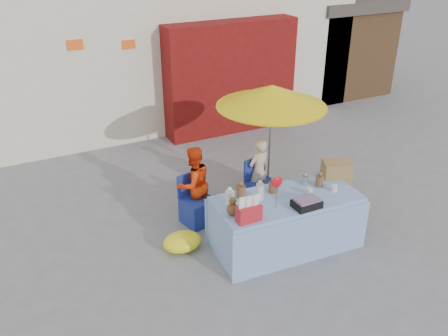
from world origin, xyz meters
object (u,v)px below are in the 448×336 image
chair_right (262,192)px  umbrella (272,96)px  vendor_beige (259,171)px  box_stack (334,194)px  market_table (285,221)px  vendor_orange (194,184)px  chair_left (197,209)px

chair_right → umbrella: size_ratio=0.41×
vendor_beige → box_stack: size_ratio=1.09×
market_table → vendor_orange: 1.65m
vendor_beige → umbrella: (0.30, 0.15, 1.29)m
chair_right → vendor_beige: (0.00, 0.13, 0.34)m
chair_left → umbrella: size_ratio=0.41×
vendor_orange → box_stack: (2.02, -1.12, -0.15)m
vendor_orange → box_stack: 2.32m
vendor_beige → umbrella: bearing=-165.3°
market_table → chair_left: 1.54m
chair_left → box_stack: size_ratio=0.77×
market_table → umbrella: 2.18m
market_table → box_stack: size_ratio=2.08×
market_table → umbrella: size_ratio=1.10×
market_table → vendor_orange: (-0.92, 1.35, 0.22)m
market_table → box_stack: bearing=16.0°
chair_right → box_stack: (0.78, -0.99, 0.25)m
vendor_beige → box_stack: (0.77, -1.12, -0.09)m
market_table → vendor_orange: market_table is taller
chair_left → vendor_beige: size_ratio=0.71×
umbrella → box_stack: size_ratio=1.89×
chair_right → vendor_orange: vendor_orange is taller
chair_left → chair_right: (1.25, 0.00, 0.00)m
market_table → vendor_orange: bearing=128.2°
chair_left → box_stack: box_stack is taller
chair_right → box_stack: 1.28m
umbrella → vendor_orange: bearing=-174.5°
market_table → chair_left: market_table is taller
chair_right → vendor_orange: 1.32m
vendor_beige → chair_left: bearing=-5.7°
market_table → vendor_beige: size_ratio=1.92×
chair_left → umbrella: umbrella is taller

